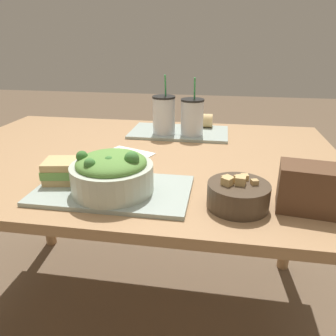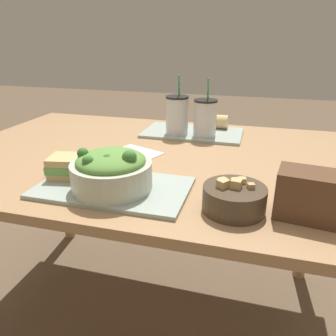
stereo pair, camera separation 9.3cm
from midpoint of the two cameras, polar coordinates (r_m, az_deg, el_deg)
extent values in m
plane|color=brown|center=(1.65, -6.16, -23.97)|extent=(12.00, 12.00, 0.00)
cube|color=#A37A51|center=(1.23, -7.60, 1.69)|extent=(1.49, 1.02, 0.03)
cylinder|color=#A37A51|center=(2.03, -22.14, -3.27)|extent=(0.06, 0.06, 0.75)
cylinder|color=#A37A51|center=(1.78, 19.37, -6.44)|extent=(0.06, 0.06, 0.75)
cube|color=#99A89E|center=(0.94, -12.33, -3.86)|extent=(0.43, 0.25, 0.01)
cube|color=#99A89E|center=(1.47, 0.15, 6.22)|extent=(0.43, 0.25, 0.01)
cylinder|color=beige|center=(0.91, -12.56, -1.73)|extent=(0.22, 0.22, 0.08)
ellipsoid|color=#5B8E3D|center=(0.89, -12.79, 0.82)|extent=(0.19, 0.19, 0.05)
sphere|color=#38702D|center=(0.90, -17.63, 1.87)|extent=(0.03, 0.03, 0.03)
sphere|color=#427F38|center=(0.85, -9.45, 1.57)|extent=(0.04, 0.04, 0.04)
sphere|color=#427F38|center=(0.85, -16.55, 0.63)|extent=(0.03, 0.03, 0.03)
sphere|color=#427F38|center=(0.85, -9.28, 1.16)|extent=(0.03, 0.03, 0.03)
sphere|color=#427F38|center=(0.86, -13.32, 1.13)|extent=(0.03, 0.03, 0.03)
cube|color=beige|center=(0.92, -13.29, 2.04)|extent=(0.05, 0.04, 0.01)
cube|color=beige|center=(0.89, -13.73, 1.26)|extent=(0.06, 0.05, 0.01)
cylinder|color=#473828|center=(0.84, 9.05, -4.80)|extent=(0.16, 0.16, 0.06)
cylinder|color=#4C2814|center=(0.83, 9.15, -3.30)|extent=(0.14, 0.14, 0.01)
cube|color=tan|center=(0.81, 7.12, -2.50)|extent=(0.03, 0.03, 0.02)
cube|color=tan|center=(0.83, 11.76, -2.61)|extent=(0.02, 0.02, 0.02)
cube|color=tan|center=(0.85, 10.20, -1.74)|extent=(0.02, 0.02, 0.02)
cube|color=tan|center=(0.83, 9.29, -2.19)|extent=(0.03, 0.03, 0.02)
cube|color=tan|center=(0.82, 9.37, -2.37)|extent=(0.03, 0.03, 0.03)
cube|color=tan|center=(0.82, 7.11, -2.24)|extent=(0.03, 0.03, 0.02)
cube|color=tan|center=(1.02, -19.70, -1.64)|extent=(0.13, 0.11, 0.02)
cube|color=#6B9E47|center=(1.01, -19.86, -0.49)|extent=(0.14, 0.11, 0.02)
cube|color=tan|center=(1.00, -20.02, 0.68)|extent=(0.13, 0.11, 0.02)
cylinder|color=tan|center=(1.00, -11.69, 0.26)|extent=(0.17, 0.11, 0.06)
cylinder|color=beige|center=(0.96, -8.22, -0.48)|extent=(0.02, 0.06, 0.06)
cylinder|color=tan|center=(1.54, 3.42, 8.29)|extent=(0.14, 0.06, 0.06)
cylinder|color=beige|center=(1.53, 5.93, 8.15)|extent=(0.01, 0.06, 0.06)
cylinder|color=silver|center=(1.42, -2.62, 9.01)|extent=(0.10, 0.10, 0.15)
cylinder|color=black|center=(1.42, -2.61, 8.62)|extent=(0.08, 0.08, 0.13)
cylinder|color=black|center=(1.40, -2.68, 12.23)|extent=(0.10, 0.10, 0.01)
cylinder|color=green|center=(1.39, -2.41, 13.99)|extent=(0.01, 0.02, 0.10)
cylinder|color=silver|center=(1.40, 2.31, 8.66)|extent=(0.10, 0.10, 0.14)
cylinder|color=#701E47|center=(1.40, 2.30, 8.30)|extent=(0.08, 0.08, 0.12)
cylinder|color=black|center=(1.38, 2.36, 11.74)|extent=(0.10, 0.10, 0.01)
cylinder|color=green|center=(1.37, 2.69, 13.52)|extent=(0.01, 0.02, 0.10)
cube|color=brown|center=(0.86, 20.72, -3.41)|extent=(0.16, 0.12, 0.12)
cube|color=white|center=(1.22, -9.29, 2.35)|extent=(0.21, 0.18, 0.00)
camera|label=1|loc=(0.05, -92.86, -1.16)|focal=35.00mm
camera|label=2|loc=(0.05, 87.14, 1.16)|focal=35.00mm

